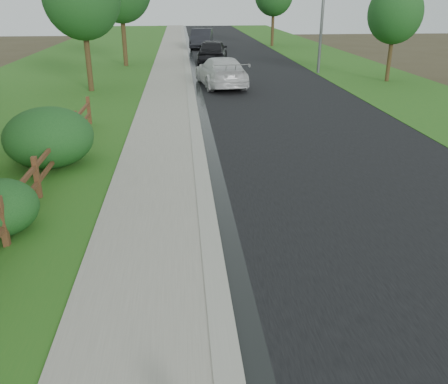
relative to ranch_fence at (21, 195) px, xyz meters
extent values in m
cube|color=black|center=(8.20, 28.60, -0.61)|extent=(8.00, 90.00, 0.02)
cube|color=gray|center=(4.00, 28.60, -0.56)|extent=(0.40, 90.00, 0.12)
cube|color=black|center=(4.35, 28.60, -0.60)|extent=(0.50, 90.00, 0.00)
cube|color=gray|center=(2.70, 28.60, -0.57)|extent=(2.20, 90.00, 0.10)
cube|color=#27631C|center=(0.80, 28.60, -0.59)|extent=(1.60, 90.00, 0.06)
cube|color=#27631C|center=(-4.40, 28.60, -0.60)|extent=(9.00, 90.00, 0.04)
cube|color=#27631C|center=(15.10, 28.60, -0.60)|extent=(6.00, 90.00, 0.04)
cube|color=#553A1C|center=(0.00, -1.20, -0.07)|extent=(0.12, 0.12, 1.10)
cube|color=#553A1C|center=(0.00, 1.20, -0.07)|extent=(0.12, 0.12, 1.10)
cube|color=#553A1C|center=(0.00, 3.60, -0.07)|extent=(0.12, 0.12, 1.10)
cube|color=#553A1C|center=(0.00, 6.00, -0.07)|extent=(0.12, 0.12, 1.10)
cube|color=#553A1C|center=(0.00, 8.40, -0.07)|extent=(0.12, 0.12, 1.10)
cube|color=#553A1C|center=(0.00, 0.00, -0.17)|extent=(0.08, 2.35, 0.10)
cube|color=#553A1C|center=(0.00, 0.00, 0.23)|extent=(0.08, 2.35, 0.10)
cube|color=#553A1C|center=(0.00, 2.40, -0.17)|extent=(0.08, 2.35, 0.10)
cube|color=#553A1C|center=(0.00, 2.40, 0.23)|extent=(0.08, 2.35, 0.10)
cube|color=#553A1C|center=(0.00, 4.80, -0.17)|extent=(0.08, 2.35, 0.10)
cube|color=#553A1C|center=(0.00, 4.80, 0.23)|extent=(0.08, 2.35, 0.10)
cube|color=#553A1C|center=(0.00, 7.20, -0.17)|extent=(0.08, 2.35, 0.10)
cube|color=#553A1C|center=(0.00, 7.20, 0.23)|extent=(0.08, 2.35, 0.10)
imported|color=silver|center=(5.70, 16.36, 0.18)|extent=(2.81, 5.60, 1.56)
imported|color=black|center=(5.91, 26.08, 0.26)|extent=(2.67, 5.24, 1.71)
imported|color=black|center=(5.60, 36.89, 0.27)|extent=(2.52, 5.49, 1.74)
ellipsoid|color=#19481B|center=(-0.30, 3.73, 0.24)|extent=(2.76, 2.76, 1.71)
cylinder|color=#382A17|center=(-1.13, 15.51, 1.39)|extent=(0.28, 0.28, 4.02)
cylinder|color=#382A17|center=(15.37, 17.05, 1.01)|extent=(0.22, 0.22, 3.25)
ellipsoid|color=#19481B|center=(15.37, 17.05, 3.10)|extent=(2.97, 2.97, 3.27)
cylinder|color=#382A17|center=(-0.30, 25.04, 1.62)|extent=(0.31, 0.31, 4.47)
cylinder|color=#382A17|center=(12.60, 38.35, 1.48)|extent=(0.29, 0.29, 4.19)
camera|label=1|loc=(3.52, -9.76, 3.98)|focal=38.00mm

